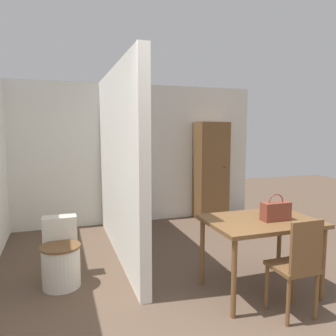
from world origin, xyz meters
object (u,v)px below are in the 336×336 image
(wooden_chair, at_px, (297,264))
(handbag, at_px, (276,211))
(dining_table, at_px, (261,227))
(toilet, at_px, (61,258))
(wooden_cabinet, at_px, (211,171))

(wooden_chair, relative_size, handbag, 3.15)
(dining_table, height_order, wooden_chair, wooden_chair)
(toilet, height_order, wooden_cabinet, wooden_cabinet)
(dining_table, height_order, wooden_cabinet, wooden_cabinet)
(wooden_chair, height_order, toilet, wooden_chair)
(wooden_chair, bearing_deg, dining_table, 92.91)
(dining_table, height_order, handbag, handbag)
(dining_table, bearing_deg, wooden_cabinet, 74.31)
(toilet, xyz_separation_m, handbag, (2.10, -0.91, 0.58))
(toilet, height_order, handbag, handbag)
(handbag, relative_size, wooden_cabinet, 0.16)
(wooden_cabinet, bearing_deg, dining_table, -105.69)
(wooden_chair, bearing_deg, handbag, 78.53)
(wooden_chair, bearing_deg, toilet, 145.40)
(wooden_chair, height_order, wooden_cabinet, wooden_cabinet)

